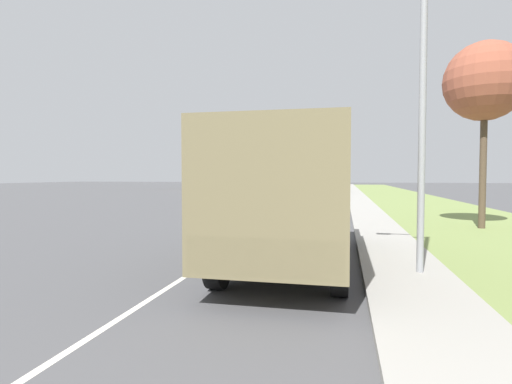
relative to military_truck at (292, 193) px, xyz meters
name	(u,v)px	position (x,y,z in m)	size (l,w,h in m)	color
ground_plane	(308,198)	(-2.04, 27.95, -1.69)	(180.00, 180.00, 0.00)	#4C4C4F
lane_centre_stripe	(308,198)	(-2.04, 27.95, -1.69)	(0.12, 120.00, 0.00)	silver
sidewalk_right	(358,198)	(2.46, 27.95, -1.63)	(1.80, 120.00, 0.12)	#9E9B93
grass_strip_right	(410,199)	(6.86, 27.95, -1.68)	(7.00, 120.00, 0.02)	olive
military_truck	(292,193)	(0.00, 0.00, 0.00)	(2.52, 7.33, 3.05)	#545B3D
car_nearest_ahead	(259,200)	(-3.71, 13.70, -1.02)	(1.83, 4.72, 1.50)	#B7BABF
car_second_ahead	(281,193)	(-3.66, 21.68, -0.92)	(1.73, 4.55, 1.74)	maroon
car_third_ahead	(331,187)	(-0.22, 37.12, -0.92)	(1.86, 4.86, 1.75)	navy
car_fourth_ahead	(334,185)	(-0.32, 51.36, -0.98)	(1.86, 4.87, 1.59)	#B7BABF
lamp_post	(412,77)	(2.49, -0.59, 2.41)	(1.69, 0.24, 6.65)	gray
tree_mid_right	(485,82)	(6.53, 8.06, 4.07)	(3.08, 3.08, 7.32)	#4C3D2D
building_distant	(237,172)	(-15.89, 53.69, 1.02)	(13.14, 14.31, 5.36)	#B2A893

